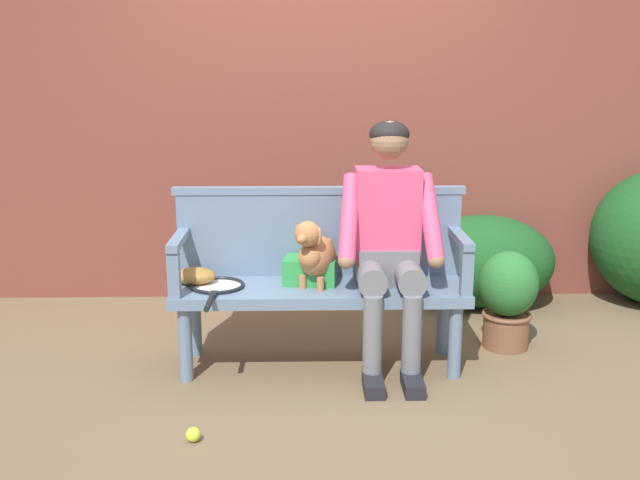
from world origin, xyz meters
name	(u,v)px	position (x,y,z in m)	size (l,w,h in m)	color
ground_plane	(320,365)	(0.00, 0.00, 0.00)	(40.00, 40.00, 0.00)	brown
brick_garden_fence	(315,119)	(0.00, 1.41, 1.23)	(8.00, 0.30, 2.47)	brown
hedge_bush_far_right	(483,261)	(1.13, 1.04, 0.31)	(0.96, 0.75, 0.62)	#194C1E
garden_bench	(320,297)	(0.00, 0.00, 0.39)	(1.56, 0.47, 0.46)	slate
bench_backrest	(319,231)	(0.00, 0.21, 0.71)	(1.60, 0.06, 0.50)	slate
bench_armrest_left_end	(177,254)	(-0.74, -0.08, 0.66)	(0.06, 0.47, 0.28)	slate
bench_armrest_right_end	(463,252)	(0.74, -0.08, 0.66)	(0.06, 0.47, 0.28)	slate
person_seated	(389,236)	(0.36, -0.01, 0.73)	(0.56, 0.64, 1.33)	black
dog_on_bench	(315,253)	(-0.03, -0.03, 0.65)	(0.28, 0.37, 0.37)	#AD7042
tennis_racket	(217,287)	(-0.55, -0.05, 0.47)	(0.29, 0.56, 0.03)	black
baseball_glove	(195,276)	(-0.67, 0.04, 0.50)	(0.22, 0.17, 0.09)	#9E6B2D
sports_bag	(310,270)	(-0.05, 0.05, 0.53)	(0.28, 0.20, 0.14)	#2D8E42
tennis_ball	(193,435)	(-0.58, -0.84, 0.03)	(0.07, 0.07, 0.07)	#CCDB33
potted_plant	(508,296)	(1.09, 0.25, 0.31)	(0.34, 0.34, 0.57)	brown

